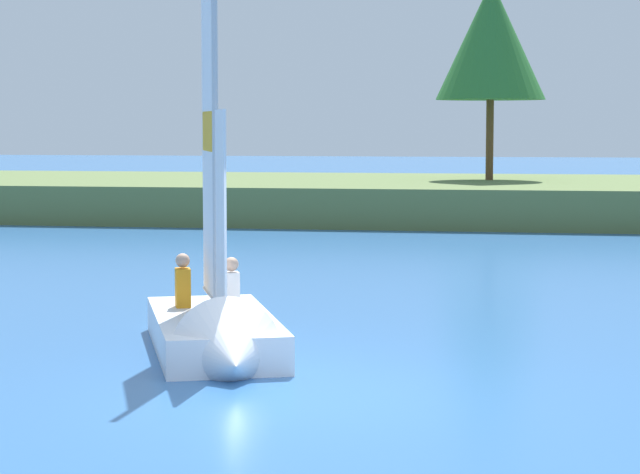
% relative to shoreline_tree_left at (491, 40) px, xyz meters
% --- Properties ---
extents(ground_plane, '(200.00, 200.00, 0.00)m').
position_rel_shoreline_tree_left_xyz_m(ground_plane, '(-1.32, -27.81, -5.73)').
color(ground_plane, '#2D609E').
extents(shore_bank, '(80.00, 11.32, 1.18)m').
position_rel_shoreline_tree_left_xyz_m(shore_bank, '(-1.32, -0.61, -5.14)').
color(shore_bank, '#5B703D').
rests_on(shore_bank, ground).
extents(shoreline_tree_left, '(3.58, 3.58, 6.49)m').
position_rel_shoreline_tree_left_xyz_m(shoreline_tree_left, '(0.00, 0.00, 0.00)').
color(shoreline_tree_left, brown).
rests_on(shoreline_tree_left, shore_bank).
extents(sailboat, '(2.85, 4.47, 6.37)m').
position_rel_shoreline_tree_left_xyz_m(sailboat, '(-2.74, -25.72, -5.31)').
color(sailboat, white).
rests_on(sailboat, ground).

